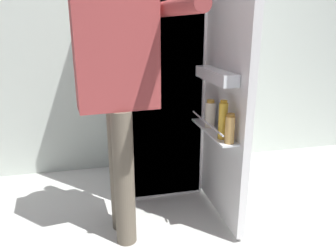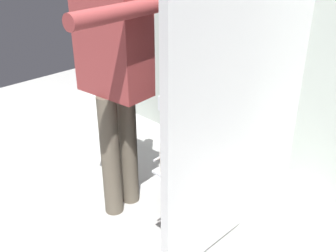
{
  "view_description": "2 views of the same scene",
  "coord_description": "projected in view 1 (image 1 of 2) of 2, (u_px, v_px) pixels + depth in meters",
  "views": [
    {
      "loc": [
        -0.44,
        -1.88,
        1.25
      ],
      "look_at": [
        -0.01,
        -0.07,
        0.67
      ],
      "focal_mm": 33.9,
      "sensor_mm": 36.0,
      "label": 1
    },
    {
      "loc": [
        1.44,
        -1.46,
        1.69
      ],
      "look_at": [
        0.04,
        -0.05,
        0.7
      ],
      "focal_mm": 42.16,
      "sensor_mm": 36.0,
      "label": 2
    }
  ],
  "objects": [
    {
      "name": "person",
      "position": [
        119.0,
        77.0,
        1.73
      ],
      "size": [
        0.59,
        0.72,
        1.65
      ],
      "color": "#665B4C",
      "rests_on": "ground_plane"
    },
    {
      "name": "ground_plane",
      "position": [
        167.0,
        215.0,
        2.22
      ],
      "size": [
        6.14,
        6.14,
        0.0
      ],
      "primitive_type": "plane",
      "color": "silver"
    },
    {
      "name": "refrigerator",
      "position": [
        155.0,
        74.0,
        2.44
      ],
      "size": [
        0.73,
        1.3,
        1.81
      ],
      "color": "white",
      "rests_on": "ground_plane"
    },
    {
      "name": "kitchen_wall",
      "position": [
        142.0,
        32.0,
        2.74
      ],
      "size": [
        4.4,
        0.1,
        2.43
      ],
      "primitive_type": "cube",
      "color": "beige",
      "rests_on": "ground_plane"
    }
  ]
}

